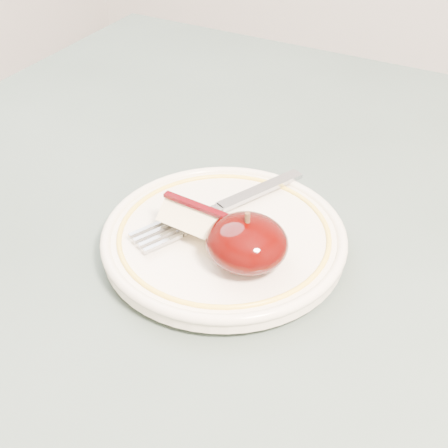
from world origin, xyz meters
The scene contains 5 objects.
table centered at (0.00, 0.00, 0.66)m, with size 0.90×0.90×0.75m.
plate centered at (-0.04, 0.00, 0.76)m, with size 0.20×0.20×0.02m.
apple_half centered at (-0.01, -0.02, 0.79)m, with size 0.06×0.06×0.05m.
apple_wedge centered at (-0.05, -0.02, 0.78)m, with size 0.07×0.04×0.03m.
fork centered at (-0.06, 0.02, 0.77)m, with size 0.09×0.16×0.00m.
Camera 1 is at (0.15, -0.35, 1.08)m, focal length 50.00 mm.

